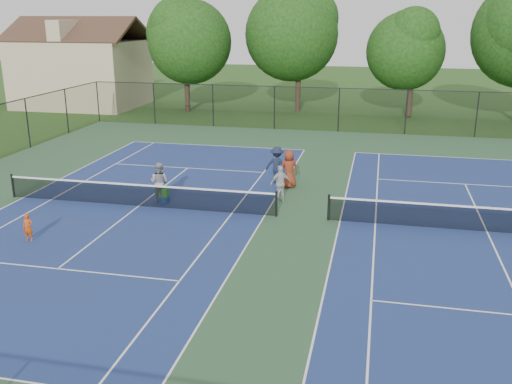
% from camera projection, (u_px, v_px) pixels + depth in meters
% --- Properties ---
extents(ground, '(140.00, 140.00, 0.00)m').
position_uv_depth(ground, '(302.00, 218.00, 22.81)').
color(ground, '#234716').
rests_on(ground, ground).
extents(court_pad, '(36.00, 36.00, 0.01)m').
position_uv_depth(court_pad, '(302.00, 218.00, 22.81)').
color(court_pad, '#2D5036').
rests_on(court_pad, ground).
extents(tennis_court_left, '(12.00, 23.83, 1.07)m').
position_uv_depth(tennis_court_left, '(139.00, 204.00, 24.21)').
color(tennis_court_left, navy).
rests_on(tennis_court_left, ground).
extents(tennis_court_right, '(12.00, 23.83, 1.07)m').
position_uv_depth(tennis_court_right, '(487.00, 230.00, 21.35)').
color(tennis_court_right, navy).
rests_on(tennis_court_right, ground).
extents(perimeter_fence, '(36.08, 36.08, 3.02)m').
position_uv_depth(perimeter_fence, '(303.00, 180.00, 22.33)').
color(perimeter_fence, black).
rests_on(perimeter_fence, ground).
extents(tree_back_a, '(6.80, 6.80, 9.15)m').
position_uv_depth(tree_back_a, '(185.00, 37.00, 46.03)').
color(tree_back_a, '#2D2116').
rests_on(tree_back_a, ground).
extents(tree_back_b, '(7.60, 7.60, 10.03)m').
position_uv_depth(tree_back_b, '(299.00, 30.00, 45.89)').
color(tree_back_b, '#2D2116').
rests_on(tree_back_b, ground).
extents(tree_back_c, '(6.00, 6.00, 8.40)m').
position_uv_depth(tree_back_c, '(414.00, 46.00, 43.46)').
color(tree_back_c, '#2D2116').
rests_on(tree_back_c, ground).
extents(clapboard_house, '(10.80, 8.10, 7.65)m').
position_uv_depth(clapboard_house, '(82.00, 70.00, 49.88)').
color(clapboard_house, tan).
rests_on(clapboard_house, ground).
extents(child_player, '(0.39, 0.27, 1.04)m').
position_uv_depth(child_player, '(28.00, 227.00, 20.40)').
color(child_player, '#D0450D').
rests_on(child_player, ground).
extents(instructor, '(0.95, 0.79, 1.76)m').
position_uv_depth(instructor, '(159.00, 182.00, 24.58)').
color(instructor, '#979799').
rests_on(instructor, ground).
extents(bystander_a, '(1.01, 0.81, 1.60)m').
position_uv_depth(bystander_a, '(280.00, 183.00, 24.69)').
color(bystander_a, silver).
rests_on(bystander_a, ground).
extents(bystander_b, '(1.20, 0.75, 1.79)m').
position_uv_depth(bystander_b, '(277.00, 165.00, 27.31)').
color(bystander_b, '#182036').
rests_on(bystander_b, ground).
extents(bystander_c, '(1.04, 0.92, 1.80)m').
position_uv_depth(bystander_c, '(289.00, 169.00, 26.60)').
color(bystander_c, maroon).
rests_on(bystander_c, ground).
extents(ball_crate, '(0.43, 0.31, 0.27)m').
position_uv_depth(ball_crate, '(164.00, 200.00, 24.66)').
color(ball_crate, navy).
rests_on(ball_crate, ground).
extents(ball_hopper, '(0.36, 0.30, 0.37)m').
position_uv_depth(ball_hopper, '(164.00, 193.00, 24.56)').
color(ball_hopper, green).
rests_on(ball_hopper, ball_crate).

